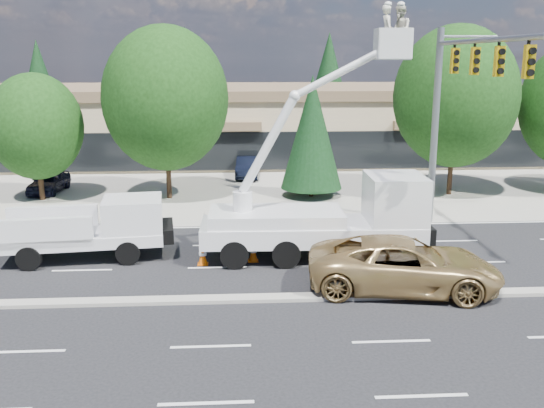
{
  "coord_description": "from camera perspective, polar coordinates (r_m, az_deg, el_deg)",
  "views": [
    {
      "loc": [
        0.76,
        -18.41,
        7.68
      ],
      "look_at": [
        2.07,
        3.35,
        2.4
      ],
      "focal_mm": 40.0,
      "sensor_mm": 36.0,
      "label": 1
    }
  ],
  "objects": [
    {
      "name": "ground",
      "position": [
        19.96,
        -5.43,
        -9.07
      ],
      "size": [
        140.0,
        140.0,
        0.0
      ],
      "primitive_type": "plane",
      "color": "black",
      "rests_on": "ground"
    },
    {
      "name": "concrete_apron",
      "position": [
        39.18,
        -4.49,
        2.27
      ],
      "size": [
        140.0,
        22.0,
        0.01
      ],
      "primitive_type": "cube",
      "color": "gray",
      "rests_on": "ground"
    },
    {
      "name": "road_median",
      "position": [
        19.94,
        -5.44,
        -8.91
      ],
      "size": [
        120.0,
        0.55,
        0.12
      ],
      "primitive_type": "cube",
      "color": "gray",
      "rests_on": "ground"
    },
    {
      "name": "strip_mall",
      "position": [
        48.63,
        -4.36,
        7.85
      ],
      "size": [
        50.4,
        15.4,
        5.5
      ],
      "color": "#C4B086",
      "rests_on": "ground"
    },
    {
      "name": "tree_front_c",
      "position": [
        35.29,
        -21.34,
        6.8
      ],
      "size": [
        5.0,
        5.0,
        6.94
      ],
      "color": "#332114",
      "rests_on": "ground"
    },
    {
      "name": "tree_front_d",
      "position": [
        33.69,
        -9.99,
        9.75
      ],
      "size": [
        6.81,
        6.81,
        9.44
      ],
      "color": "#332114",
      "rests_on": "ground"
    },
    {
      "name": "tree_front_e",
      "position": [
        33.92,
        3.79,
        6.75
      ],
      "size": [
        3.45,
        3.45,
        6.79
      ],
      "color": "#332114",
      "rests_on": "ground"
    },
    {
      "name": "tree_front_f",
      "position": [
        35.64,
        16.89,
        9.65
      ],
      "size": [
        6.86,
        6.86,
        9.52
      ],
      "color": "#332114",
      "rests_on": "ground"
    },
    {
      "name": "tree_back_a",
      "position": [
        63.31,
        -21.03,
        10.33
      ],
      "size": [
        4.76,
        4.76,
        9.37
      ],
      "color": "#332114",
      "rests_on": "ground"
    },
    {
      "name": "tree_back_b",
      "position": [
        60.63,
        -8.11,
        11.59
      ],
      "size": [
        5.37,
        5.37,
        10.59
      ],
      "color": "#332114",
      "rests_on": "ground"
    },
    {
      "name": "tree_back_c",
      "position": [
        61.15,
        5.36,
        11.44
      ],
      "size": [
        5.13,
        5.13,
        10.11
      ],
      "color": "#332114",
      "rests_on": "ground"
    },
    {
      "name": "tree_back_d",
      "position": [
        64.07,
        16.23,
        11.11
      ],
      "size": [
        5.18,
        5.18,
        10.21
      ],
      "color": "#332114",
      "rests_on": "ground"
    },
    {
      "name": "signal_mast",
      "position": [
        27.14,
        16.78,
        9.62
      ],
      "size": [
        2.76,
        10.16,
        9.0
      ],
      "color": "gray",
      "rests_on": "ground"
    },
    {
      "name": "utility_pickup",
      "position": [
        24.64,
        -16.32,
        -2.75
      ],
      "size": [
        6.36,
        2.97,
        2.35
      ],
      "rotation": [
        0.0,
        0.0,
        0.12
      ],
      "color": "white",
      "rests_on": "ground"
    },
    {
      "name": "bucket_truck",
      "position": [
        23.58,
        5.93,
        -0.18
      ],
      "size": [
        8.84,
        2.95,
        9.65
      ],
      "rotation": [
        0.0,
        0.0,
        -0.02
      ],
      "color": "white",
      "rests_on": "ground"
    },
    {
      "name": "traffic_cone_b",
      "position": [
        23.25,
        -6.54,
        -4.88
      ],
      "size": [
        0.4,
        0.4,
        0.7
      ],
      "color": "#F96607",
      "rests_on": "ground"
    },
    {
      "name": "traffic_cone_c",
      "position": [
        23.47,
        -1.79,
        -4.61
      ],
      "size": [
        0.4,
        0.4,
        0.7
      ],
      "color": "#F96607",
      "rests_on": "ground"
    },
    {
      "name": "traffic_cone_d",
      "position": [
        24.84,
        14.23,
        -4.0
      ],
      "size": [
        0.4,
        0.4,
        0.7
      ],
      "color": "#F96607",
      "rests_on": "ground"
    },
    {
      "name": "minivan",
      "position": [
        20.95,
        12.34,
        -5.61
      ],
      "size": [
        6.83,
        3.99,
        1.79
      ],
      "primitive_type": "imported",
      "rotation": [
        0.0,
        0.0,
        1.4
      ],
      "color": "tan",
      "rests_on": "ground"
    },
    {
      "name": "parked_car_west",
      "position": [
        37.66,
        -20.27,
        2.02
      ],
      "size": [
        1.85,
        4.0,
        1.33
      ],
      "primitive_type": "imported",
      "rotation": [
        0.0,
        0.0,
        -0.07
      ],
      "color": "black",
      "rests_on": "ground"
    },
    {
      "name": "parked_car_east",
      "position": [
        39.97,
        -2.31,
        3.51
      ],
      "size": [
        1.68,
        4.17,
        1.35
      ],
      "primitive_type": "imported",
      "rotation": [
        0.0,
        0.0,
        -0.06
      ],
      "color": "black",
      "rests_on": "ground"
    }
  ]
}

